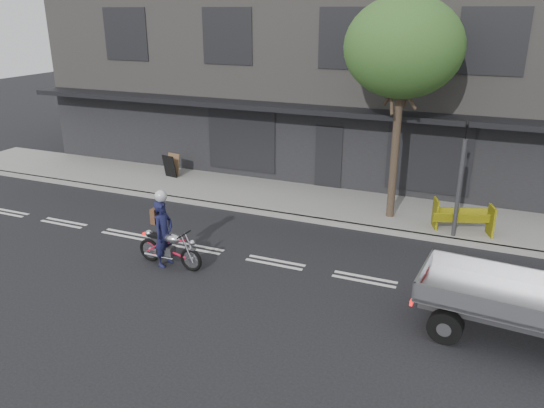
{
  "coord_description": "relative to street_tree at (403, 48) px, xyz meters",
  "views": [
    {
      "loc": [
        4.81,
        -11.7,
        6.3
      ],
      "look_at": [
        -0.31,
        0.5,
        1.45
      ],
      "focal_mm": 35.0,
      "sensor_mm": 36.0,
      "label": 1
    }
  ],
  "objects": [
    {
      "name": "ground",
      "position": [
        -2.2,
        -4.2,
        -5.28
      ],
      "size": [
        80.0,
        80.0,
        0.0
      ],
      "primitive_type": "plane",
      "color": "black",
      "rests_on": "ground"
    },
    {
      "name": "sandwich_board",
      "position": [
        -8.72,
        0.81,
        -4.68
      ],
      "size": [
        0.61,
        0.46,
        0.89
      ],
      "primitive_type": null,
      "rotation": [
        0.0,
        0.0,
        -0.17
      ],
      "color": "black",
      "rests_on": "sidewalk"
    },
    {
      "name": "kerb",
      "position": [
        -2.2,
        -1.1,
        -5.2
      ],
      "size": [
        32.0,
        0.2,
        0.15
      ],
      "primitive_type": "cube",
      "color": "gray",
      "rests_on": "ground"
    },
    {
      "name": "construction_barrier",
      "position": [
        2.18,
        -0.66,
        -4.66
      ],
      "size": [
        1.79,
        1.17,
        0.93
      ],
      "primitive_type": null,
      "rotation": [
        0.0,
        0.0,
        0.33
      ],
      "color": "#FAEE0D",
      "rests_on": "sidewalk"
    },
    {
      "name": "sidewalk",
      "position": [
        -2.2,
        0.5,
        -5.2
      ],
      "size": [
        32.0,
        3.2,
        0.15
      ],
      "primitive_type": "cube",
      "color": "gray",
      "rests_on": "ground"
    },
    {
      "name": "building_main",
      "position": [
        -2.2,
        7.1,
        -1.28
      ],
      "size": [
        26.0,
        10.0,
        8.0
      ],
      "primitive_type": "cube",
      "color": "slate",
      "rests_on": "ground"
    },
    {
      "name": "motorcycle",
      "position": [
        -4.68,
        -5.4,
        -4.76
      ],
      "size": [
        1.96,
        0.57,
        1.01
      ],
      "rotation": [
        0.0,
        0.0,
        -0.06
      ],
      "color": "black",
      "rests_on": "ground"
    },
    {
      "name": "rider",
      "position": [
        -4.83,
        -5.4,
        -4.4
      ],
      "size": [
        0.46,
        0.67,
        1.76
      ],
      "primitive_type": "imported",
      "rotation": [
        0.0,
        0.0,
        1.51
      ],
      "color": "#16173C",
      "rests_on": "ground"
    },
    {
      "name": "traffic_light_pole",
      "position": [
        2.0,
        -0.85,
        -3.63
      ],
      "size": [
        0.12,
        0.12,
        3.5
      ],
      "color": "#2D2D30",
      "rests_on": "ground"
    },
    {
      "name": "street_tree",
      "position": [
        0.0,
        0.0,
        0.0
      ],
      "size": [
        3.4,
        3.4,
        6.74
      ],
      "color": "#382B21",
      "rests_on": "ground"
    }
  ]
}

